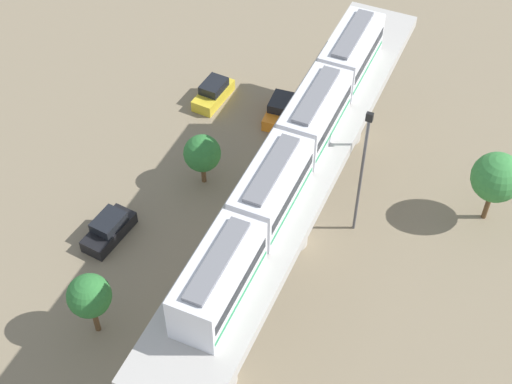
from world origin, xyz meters
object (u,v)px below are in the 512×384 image
at_px(train, 294,150).
at_px(signal_post, 362,169).
at_px(parked_car_orange, 280,110).
at_px(parked_car_yellow, 213,93).
at_px(tree_near_viaduct, 89,296).
at_px(tree_mid_lot, 202,153).
at_px(parked_car_black, 109,229).
at_px(tree_far_corner, 497,178).

xyz_separation_m(train, signal_post, (3.40, 3.78, -3.77)).
bearing_deg(parked_car_orange, parked_car_yellow, 177.93).
bearing_deg(train, signal_post, 48.00).
bearing_deg(train, tree_near_viaduct, -128.92).
bearing_deg(train, tree_mid_lot, 156.55).
bearing_deg(parked_car_black, train, 23.94).
bearing_deg(signal_post, parked_car_orange, 136.38).
height_order(parked_car_yellow, parked_car_black, same).
bearing_deg(parked_car_yellow, parked_car_black, -86.56).
distance_m(parked_car_yellow, signal_post, 18.23).
xyz_separation_m(tree_far_corner, signal_post, (-8.23, -4.74, 1.82)).
bearing_deg(train, parked_car_black, -162.20).
bearing_deg(signal_post, parked_car_yellow, 150.52).
relative_size(train, tree_near_viaduct, 5.48).
bearing_deg(tree_near_viaduct, signal_post, 50.25).
xyz_separation_m(parked_car_black, tree_mid_lot, (3.63, 7.48, 2.13)).
relative_size(parked_car_yellow, parked_car_orange, 0.99).
height_order(parked_car_black, tree_far_corner, tree_far_corner).
relative_size(parked_car_orange, tree_far_corner, 0.74).
xyz_separation_m(parked_car_black, tree_near_viaduct, (3.31, -6.91, 2.85)).
bearing_deg(parked_car_orange, signal_post, -48.57).
height_order(parked_car_black, tree_mid_lot, tree_mid_lot).
height_order(parked_car_yellow, signal_post, signal_post).
bearing_deg(tree_near_viaduct, tree_mid_lot, 88.71).
xyz_separation_m(parked_car_black, tree_far_corner, (23.62, 12.37, 3.33)).
height_order(parked_car_black, signal_post, signal_post).
bearing_deg(train, parked_car_orange, 115.11).
xyz_separation_m(tree_near_viaduct, signal_post, (12.09, 14.53, 2.29)).
height_order(tree_near_viaduct, signal_post, signal_post).
bearing_deg(tree_mid_lot, parked_car_orange, 75.04).
xyz_separation_m(parked_car_black, parked_car_orange, (6.05, 16.53, 0.00)).
relative_size(parked_car_black, signal_post, 0.41).
bearing_deg(parked_car_yellow, train, -42.30).
relative_size(parked_car_black, tree_mid_lot, 1.02).
xyz_separation_m(parked_car_orange, signal_post, (9.34, -8.90, 5.15)).
xyz_separation_m(tree_mid_lot, signal_post, (11.76, 0.15, 3.02)).
distance_m(parked_car_yellow, tree_mid_lot, 9.65).
relative_size(tree_near_viaduct, tree_far_corner, 0.86).
xyz_separation_m(parked_car_black, signal_post, (15.39, 7.62, 5.15)).
bearing_deg(tree_mid_lot, tree_far_corner, 13.75).
bearing_deg(tree_mid_lot, parked_car_yellow, 111.58).
xyz_separation_m(tree_near_viaduct, tree_mid_lot, (0.32, 14.38, -0.73)).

